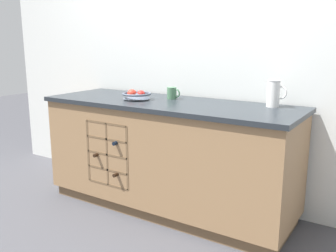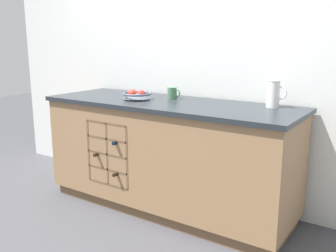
# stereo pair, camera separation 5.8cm
# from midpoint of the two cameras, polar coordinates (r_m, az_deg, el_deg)

# --- Properties ---
(ground_plane) EXTENTS (14.00, 14.00, 0.00)m
(ground_plane) POSITION_cam_midpoint_polar(r_m,az_deg,el_deg) (3.18, -0.53, -12.24)
(ground_plane) COLOR #424247
(back_wall) EXTENTS (4.42, 0.06, 2.55)m
(back_wall) POSITION_cam_midpoint_polar(r_m,az_deg,el_deg) (3.22, 3.39, 11.51)
(back_wall) COLOR silver
(back_wall) RESTS_ON ground_plane
(kitchen_island) EXTENTS (2.06, 0.72, 0.89)m
(kitchen_island) POSITION_cam_midpoint_polar(r_m,az_deg,el_deg) (3.02, -0.63, -4.48)
(kitchen_island) COLOR brown
(kitchen_island) RESTS_ON ground_plane
(fruit_bowl) EXTENTS (0.23, 0.23, 0.08)m
(fruit_bowl) POSITION_cam_midpoint_polar(r_m,az_deg,el_deg) (3.03, -5.37, 4.73)
(fruit_bowl) COLOR #4C5666
(fruit_bowl) RESTS_ON kitchen_island
(white_pitcher) EXTENTS (0.14, 0.10, 0.19)m
(white_pitcher) POSITION_cam_midpoint_polar(r_m,az_deg,el_deg) (2.76, 15.24, 4.90)
(white_pitcher) COLOR white
(white_pitcher) RESTS_ON kitchen_island
(ceramic_mug) EXTENTS (0.12, 0.08, 0.10)m
(ceramic_mug) POSITION_cam_midpoint_polar(r_m,az_deg,el_deg) (3.05, 0.10, 5.04)
(ceramic_mug) COLOR #4C7A56
(ceramic_mug) RESTS_ON kitchen_island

